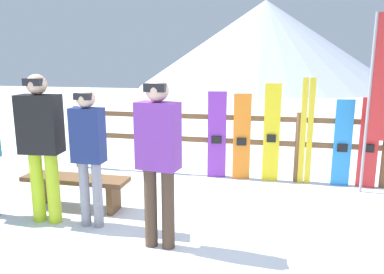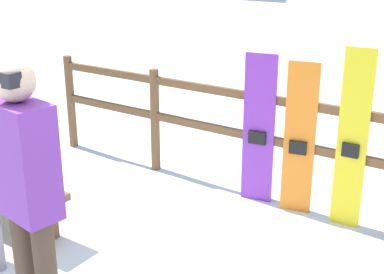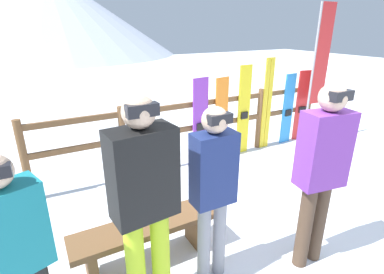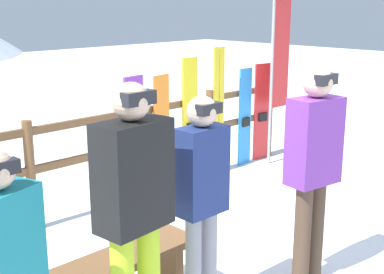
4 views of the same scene
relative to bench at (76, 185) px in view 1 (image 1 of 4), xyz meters
name	(u,v)px [view 1 (image 1 of 4)]	position (x,y,z in m)	size (l,w,h in m)	color
ground_plane	(189,232)	(1.62, -0.36, -0.33)	(40.00, 40.00, 0.00)	white
mountain_backdrop	(264,44)	(1.62, 23.78, 2.67)	(18.00, 18.00, 6.00)	#B2BCD1
fence	(218,137)	(1.62, 1.78, 0.34)	(5.25, 0.10, 1.12)	brown
bench	(76,185)	(0.00, 0.00, 0.00)	(1.41, 0.36, 0.44)	brown
person_black	(41,139)	(-0.14, -0.45, 0.71)	(0.50, 0.30, 1.78)	#B7D826
person_navy	(88,147)	(0.46, -0.45, 0.64)	(0.37, 0.21, 1.63)	gray
person_purple	(158,151)	(1.39, -0.75, 0.71)	(0.45, 0.30, 1.77)	#4C3828
snowboard_purple	(217,135)	(1.61, 1.72, 0.39)	(0.30, 0.09, 1.44)	purple
snowboard_orange	(242,137)	(2.02, 1.72, 0.37)	(0.28, 0.10, 1.41)	orange
snowboard_yellow	(272,134)	(2.49, 1.73, 0.46)	(0.26, 0.06, 1.58)	yellow
ski_pair_yellow	(306,132)	(3.02, 1.73, 0.51)	(0.19, 0.02, 1.67)	yellow
snowboard_blue	(343,144)	(3.56, 1.72, 0.35)	(0.27, 0.07, 1.36)	#288CE0
snowboard_red	(369,144)	(3.93, 1.72, 0.36)	(0.28, 0.09, 1.39)	red
rental_flag	(380,88)	(3.95, 1.49, 1.22)	(0.40, 0.04, 2.57)	#99999E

